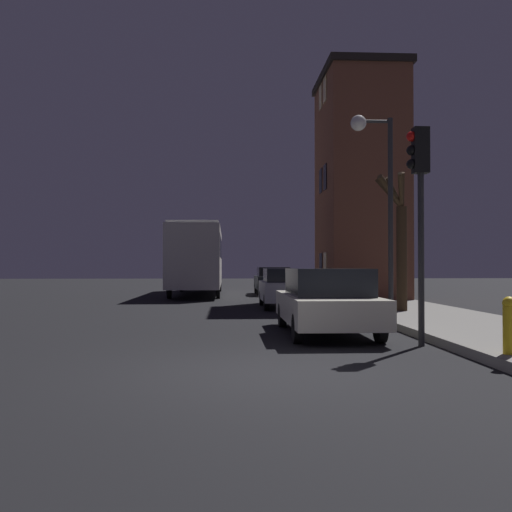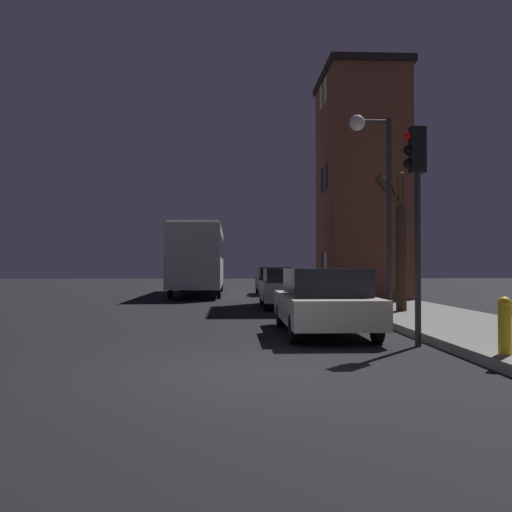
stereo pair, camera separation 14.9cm
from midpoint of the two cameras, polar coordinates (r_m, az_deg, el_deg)
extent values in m
plane|color=black|center=(8.60, -0.12, -11.46)|extent=(120.00, 120.00, 0.00)
cube|color=brown|center=(25.89, 10.17, 6.68)|extent=(3.27, 4.85, 9.64)
cube|color=black|center=(27.00, 10.14, 17.19)|extent=(3.51, 5.09, 0.30)
cube|color=#E5C67F|center=(24.77, 6.76, -0.93)|extent=(0.03, 0.70, 1.10)
cube|color=black|center=(25.90, 6.33, -0.93)|extent=(0.03, 0.70, 1.10)
cube|color=black|center=(25.06, 6.75, 7.84)|extent=(0.03, 0.70, 1.10)
cube|color=black|center=(26.18, 6.32, 7.47)|extent=(0.03, 0.70, 1.10)
cube|color=#E5C67F|center=(25.92, 6.73, 16.22)|extent=(0.03, 0.70, 1.10)
cube|color=#E5C67F|center=(27.00, 6.30, 15.51)|extent=(0.03, 0.70, 1.10)
cylinder|color=#28282B|center=(16.34, 13.06, 3.87)|extent=(0.14, 0.14, 5.52)
cylinder|color=#28282B|center=(16.66, 11.49, 13.05)|extent=(0.90, 0.09, 0.09)
sphere|color=white|center=(16.54, 9.94, 12.97)|extent=(0.44, 0.44, 0.44)
cylinder|color=#28282B|center=(11.53, 15.83, -0.34)|extent=(0.12, 0.12, 3.37)
cube|color=black|center=(11.75, 15.78, 10.13)|extent=(0.30, 0.24, 0.90)
sphere|color=red|center=(11.75, 14.93, 11.47)|extent=(0.20, 0.20, 0.20)
sphere|color=black|center=(11.69, 14.93, 10.18)|extent=(0.20, 0.20, 0.20)
sphere|color=black|center=(11.64, 14.94, 8.87)|extent=(0.20, 0.20, 0.20)
cylinder|color=#382819|center=(18.05, 14.14, -0.25)|extent=(0.32, 0.32, 3.21)
cylinder|color=#382819|center=(18.30, 12.95, 6.18)|extent=(0.83, 0.63, 1.00)
cylinder|color=#382819|center=(17.88, 13.44, 6.22)|extent=(0.73, 0.61, 0.90)
cylinder|color=#382819|center=(17.69, 14.04, 6.39)|extent=(0.49, 1.07, 0.97)
cylinder|color=#382819|center=(17.95, 14.15, 6.44)|extent=(0.31, 0.64, 1.04)
cylinder|color=#382819|center=(17.75, 13.10, 6.28)|extent=(1.04, 0.85, 0.96)
cube|color=beige|center=(30.87, -5.98, -0.19)|extent=(2.48, 11.38, 3.00)
cube|color=black|center=(30.88, -5.98, 0.81)|extent=(2.50, 10.47, 1.08)
cube|color=#B2B2B2|center=(30.93, -5.98, 2.70)|extent=(2.36, 10.81, 0.12)
cylinder|color=black|center=(34.54, -3.76, -2.76)|extent=(0.18, 0.96, 0.96)
cylinder|color=black|center=(34.65, -7.57, -2.75)|extent=(0.18, 0.96, 0.96)
cylinder|color=black|center=(27.15, -3.97, -3.25)|extent=(0.18, 0.96, 0.96)
cylinder|color=black|center=(27.29, -8.81, -3.23)|extent=(0.18, 0.96, 0.96)
cube|color=beige|center=(13.18, 6.67, -5.17)|extent=(1.87, 4.71, 0.60)
cube|color=black|center=(12.92, 6.84, -2.58)|extent=(1.65, 2.45, 0.60)
cylinder|color=black|center=(14.86, 8.91, -5.85)|extent=(0.18, 0.60, 0.60)
cylinder|color=black|center=(14.61, 2.36, -5.94)|extent=(0.18, 0.60, 0.60)
cylinder|color=black|center=(11.89, 11.98, -7.06)|extent=(0.18, 0.60, 0.60)
cylinder|color=black|center=(11.57, 3.78, -7.25)|extent=(0.18, 0.60, 0.60)
cube|color=#B7BABF|center=(21.22, 2.87, -3.50)|extent=(1.85, 3.97, 0.68)
cube|color=black|center=(21.00, 2.92, -1.93)|extent=(1.63, 2.06, 0.49)
cylinder|color=black|center=(22.61, 4.65, -4.21)|extent=(0.18, 0.57, 0.57)
cylinder|color=black|center=(22.45, 0.40, -4.23)|extent=(0.18, 0.57, 0.57)
cylinder|color=black|center=(20.07, 5.63, -4.62)|extent=(0.18, 0.57, 0.57)
cylinder|color=black|center=(19.88, 0.84, -4.66)|extent=(0.18, 0.57, 0.57)
cube|color=black|center=(30.70, 1.55, -2.65)|extent=(1.84, 4.14, 0.68)
cube|color=black|center=(30.49, 1.58, -1.58)|extent=(1.62, 2.15, 0.48)
cylinder|color=black|center=(32.13, 2.83, -3.18)|extent=(0.18, 0.64, 0.64)
cylinder|color=black|center=(32.01, -0.12, -3.19)|extent=(0.18, 0.64, 0.64)
cylinder|color=black|center=(29.46, 3.36, -3.38)|extent=(0.18, 0.64, 0.64)
cylinder|color=black|center=(29.32, 0.14, -3.40)|extent=(0.18, 0.64, 0.64)
cylinder|color=gold|center=(9.81, 23.62, -6.82)|extent=(0.20, 0.20, 0.75)
sphere|color=gold|center=(9.78, 23.60, -4.34)|extent=(0.21, 0.21, 0.21)
camera|label=1|loc=(0.07, -90.20, 0.00)|focal=40.00mm
camera|label=2|loc=(0.07, 89.80, 0.00)|focal=40.00mm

